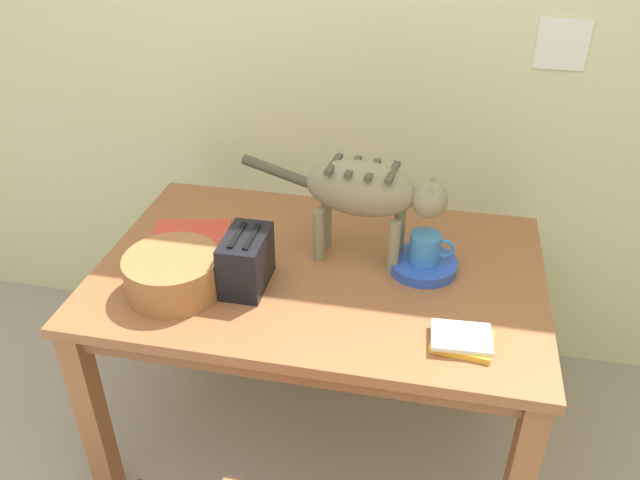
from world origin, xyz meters
TOP-DOWN VIEW (x-y plane):
  - wall_rear at (-0.00, 1.79)m, footprint 5.34×0.11m
  - dining_table at (0.05, 1.12)m, footprint 1.38×0.90m
  - cat at (0.18, 1.19)m, footprint 0.64×0.18m
  - saucer_bowl at (0.36, 1.17)m, footprint 0.21×0.21m
  - coffee_mug at (0.37, 1.17)m, footprint 0.14×0.09m
  - magazine at (-0.42, 1.22)m, footprint 0.29×0.24m
  - book_stack at (0.49, 0.84)m, footprint 0.17×0.14m
  - wicker_basket at (-0.35, 0.91)m, footprint 0.28×0.28m
  - toaster at (-0.15, 0.99)m, footprint 0.12×0.20m

SIDE VIEW (x-z plane):
  - dining_table at x=0.05m, z-range 0.29..1.05m
  - magazine at x=-0.42m, z-range 0.76..0.76m
  - book_stack at x=0.49m, z-range 0.76..0.79m
  - saucer_bowl at x=0.36m, z-range 0.76..0.79m
  - wicker_basket at x=-0.35m, z-range 0.76..0.88m
  - coffee_mug at x=0.37m, z-range 0.79..0.89m
  - toaster at x=-0.15m, z-range 0.76..0.93m
  - cat at x=0.18m, z-range 0.83..1.17m
  - wall_rear at x=0.00m, z-range 0.00..2.50m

